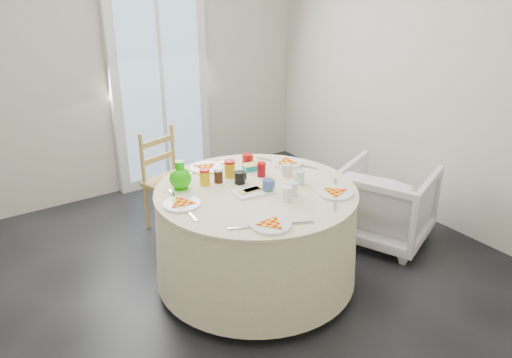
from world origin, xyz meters
TOP-DOWN VIEW (x-y plane):
  - floor at (0.00, 0.00)m, footprint 4.00×4.00m
  - wall_back at (0.00, 2.00)m, footprint 4.00×0.02m
  - wall_right at (2.00, 0.00)m, footprint 0.02×4.00m
  - glass_door at (0.40, 1.95)m, footprint 1.00×0.08m
  - table at (0.16, -0.08)m, footprint 1.39×1.39m
  - wooden_chair at (0.03, 1.00)m, footprint 0.47×0.46m
  - armchair at (1.37, -0.16)m, footprint 0.86×0.88m
  - place_settings at (0.16, -0.08)m, footprint 1.29×1.29m
  - jar_cluster at (0.10, 0.14)m, footprint 0.46×0.24m
  - butter_tub at (0.32, 0.23)m, footprint 0.13×0.10m
  - green_pitcher at (-0.25, 0.21)m, footprint 0.19×0.19m
  - cheese_platter at (0.11, -0.11)m, footprint 0.27×0.19m
  - mugs_glasses at (0.30, -0.05)m, footprint 0.68×0.68m

SIDE VIEW (x-z plane):
  - floor at x=0.00m, z-range 0.00..0.00m
  - table at x=0.16m, z-range 0.02..0.73m
  - armchair at x=1.37m, z-range 0.04..0.74m
  - wooden_chair at x=0.03m, z-range 0.04..0.90m
  - place_settings at x=0.16m, z-range 0.76..0.78m
  - cheese_platter at x=0.11m, z-range 0.76..0.79m
  - butter_tub at x=0.32m, z-range 0.76..0.81m
  - mugs_glasses at x=0.30m, z-range 0.76..0.86m
  - jar_cluster at x=0.10m, z-range 0.75..0.89m
  - green_pitcher at x=-0.25m, z-range 0.77..0.97m
  - glass_door at x=0.40m, z-range 0.00..2.10m
  - wall_back at x=0.00m, z-range 0.00..2.60m
  - wall_right at x=2.00m, z-range 0.00..2.60m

